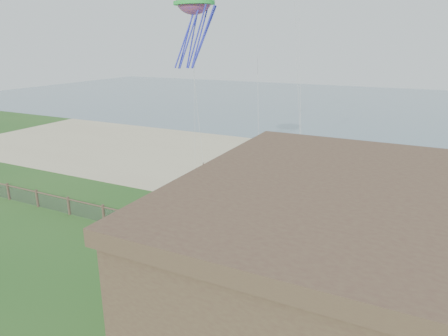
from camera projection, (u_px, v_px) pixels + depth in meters
The scene contains 7 objects.
ground at pixel (114, 301), 17.65m from camera, with size 160.00×160.00×0.00m, color #22531C.
sand_beach at pixel (277, 168), 36.47m from camera, with size 72.00×20.00×0.02m, color #C7B890.
ocean at pixel (355, 105), 74.11m from camera, with size 160.00×68.00×0.02m, color slate.
chainlink_fence at pixel (185, 234), 22.62m from camera, with size 36.20×0.20×1.25m, color #4C392B, non-canonical shape.
motel_deck at pixel (443, 315), 16.36m from camera, with size 15.00×2.00×0.50m, color #4E372C.
picnic_table at pixel (267, 268), 19.57m from camera, with size 1.84×1.39×0.78m, color #4E372C, non-canonical shape.
octopus_kite at pixel (194, 24), 28.33m from camera, with size 3.14×2.22×6.47m, color orange, non-canonical shape.
Camera 1 is at (11.05, -11.35, 10.92)m, focal length 32.00 mm.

